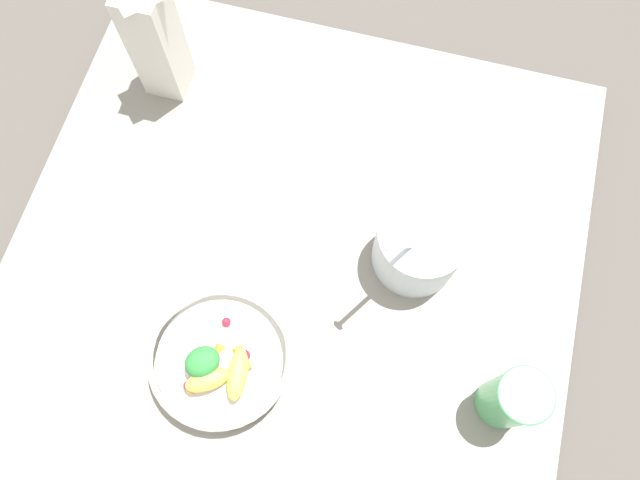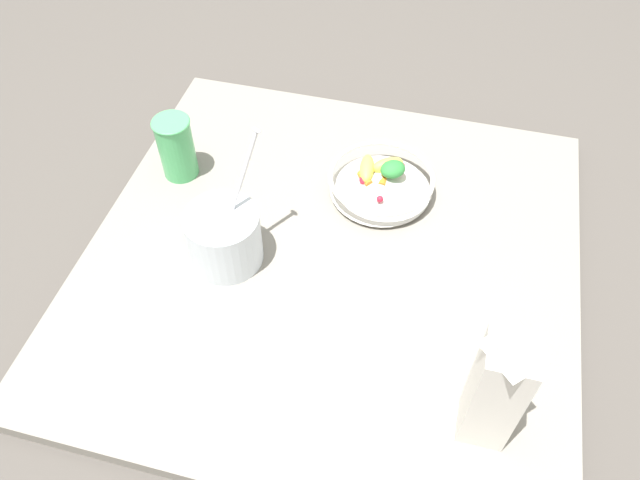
{
  "view_description": "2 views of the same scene",
  "coord_description": "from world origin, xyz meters",
  "px_view_note": "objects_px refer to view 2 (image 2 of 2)",
  "views": [
    {
      "loc": [
        -0.29,
        -0.12,
        1.02
      ],
      "look_at": [
        0.03,
        -0.04,
        0.08
      ],
      "focal_mm": 35.0,
      "sensor_mm": 36.0,
      "label": 1
    },
    {
      "loc": [
        0.73,
        0.17,
        0.98
      ],
      "look_at": [
        0.04,
        -0.01,
        0.12
      ],
      "focal_mm": 35.0,
      "sensor_mm": 36.0,
      "label": 2
    }
  ],
  "objects_px": {
    "milk_carton": "(499,385)",
    "yogurt_tub": "(224,235)",
    "fruit_bowl": "(381,181)",
    "drinking_cup": "(176,147)"
  },
  "relations": [
    {
      "from": "milk_carton",
      "to": "yogurt_tub",
      "type": "distance_m",
      "value": 0.56
    },
    {
      "from": "milk_carton",
      "to": "fruit_bowl",
      "type": "bearing_deg",
      "value": -151.72
    },
    {
      "from": "yogurt_tub",
      "to": "milk_carton",
      "type": "bearing_deg",
      "value": 66.24
    },
    {
      "from": "fruit_bowl",
      "to": "drinking_cup",
      "type": "bearing_deg",
      "value": -83.76
    },
    {
      "from": "yogurt_tub",
      "to": "fruit_bowl",
      "type": "bearing_deg",
      "value": 134.11
    },
    {
      "from": "fruit_bowl",
      "to": "drinking_cup",
      "type": "distance_m",
      "value": 0.43
    },
    {
      "from": "fruit_bowl",
      "to": "drinking_cup",
      "type": "xyz_separation_m",
      "value": [
        0.05,
        -0.43,
        0.04
      ]
    },
    {
      "from": "fruit_bowl",
      "to": "milk_carton",
      "type": "relative_size",
      "value": 0.8
    },
    {
      "from": "yogurt_tub",
      "to": "drinking_cup",
      "type": "height_order",
      "value": "yogurt_tub"
    },
    {
      "from": "yogurt_tub",
      "to": "drinking_cup",
      "type": "bearing_deg",
      "value": -138.22
    }
  ]
}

